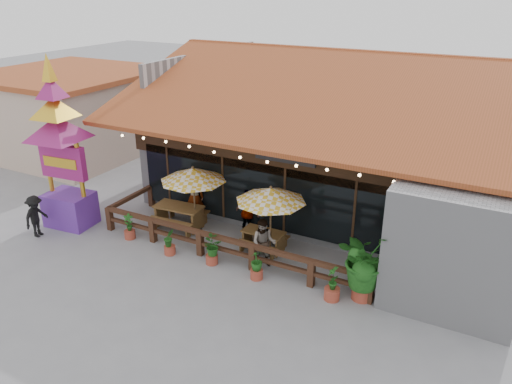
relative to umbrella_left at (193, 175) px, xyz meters
The scene contains 19 objects.
ground 4.37m from the umbrella_left, 14.03° to the right, with size 100.00×100.00×0.00m, color gray.
restaurant_building 6.91m from the umbrella_left, 55.51° to the left, with size 15.50×14.73×6.09m.
patio_railing 2.43m from the umbrella_left, 40.08° to the right, with size 10.00×2.60×0.92m.
neighbor_building 12.43m from the umbrella_left, 155.85° to the left, with size 8.40×8.40×4.22m.
umbrella_left is the anchor object (origin of this frame).
umbrella_right 3.21m from the umbrella_left, ahead, with size 2.78×2.78×2.50m.
picnic_table_left 1.78m from the umbrella_left, behind, with size 1.91×1.68×0.86m.
picnic_table_right 3.35m from the umbrella_left, ahead, with size 1.46×1.26×0.70m.
thai_sign_tower 4.99m from the umbrella_left, 158.56° to the right, with size 2.76×2.76×6.82m.
tropical_plant 6.90m from the umbrella_left, 11.10° to the right, with size 1.92×2.04×2.24m.
diner_a 1.54m from the umbrella_left, 124.96° to the left, with size 0.70×0.46×1.93m, color #351F10.
diner_b 3.76m from the umbrella_left, 16.89° to the right, with size 0.80×0.62×1.64m, color #351F10.
diner_c 2.37m from the umbrella_left, 18.85° to the left, with size 1.03×0.43×1.75m, color #351F10.
pedestrian 5.85m from the umbrella_left, 147.91° to the right, with size 1.01×0.58×1.56m, color black.
planter_a 2.99m from the umbrella_left, 137.26° to the right, with size 0.41×0.39×0.96m.
planter_b 2.59m from the umbrella_left, 83.64° to the right, with size 0.42×0.44×0.94m.
planter_c 2.99m from the umbrella_left, 43.58° to the right, with size 0.65×0.59×0.97m.
planter_d 4.32m from the umbrella_left, 27.35° to the right, with size 0.50×0.50×0.96m.
planter_e 6.45m from the umbrella_left, 16.52° to the right, with size 0.46×0.46×1.12m.
Camera 1 is at (6.05, -12.61, 8.53)m, focal length 35.00 mm.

